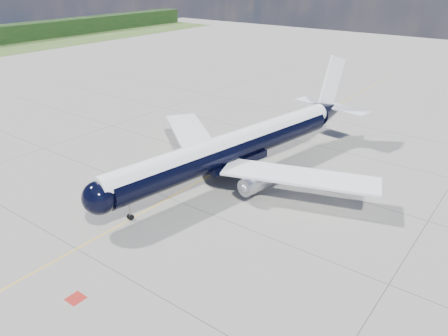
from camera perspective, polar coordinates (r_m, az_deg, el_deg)
The scene contains 4 objects.
ground at distance 74.51m, azimuth 3.46°, elevation 1.97°, with size 320.00×320.00×0.00m, color gray.
taxiway_centerline at distance 70.72m, azimuth 1.21°, elevation 0.73°, with size 0.16×160.00×0.01m, color #F7B70D.
red_marking at distance 45.65m, azimuth -18.80°, elevation -15.83°, with size 1.60×1.60×0.01m, color maroon.
main_airliner at distance 64.81m, azimuth 1.95°, elevation 2.95°, with size 42.68×52.46×15.21m.
Camera 1 is at (37.72, -27.51, 28.66)m, focal length 35.00 mm.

